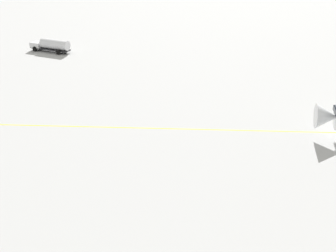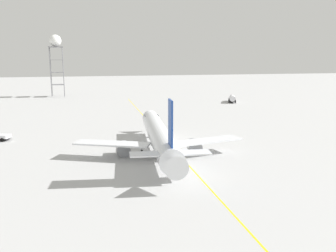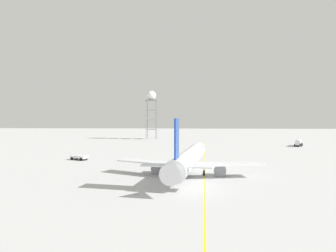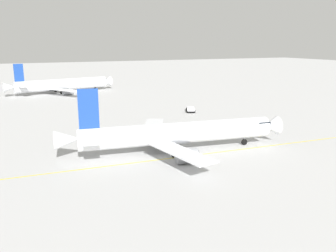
# 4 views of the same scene
# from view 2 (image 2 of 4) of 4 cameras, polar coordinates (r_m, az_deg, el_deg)

# --- Properties ---
(ground_plane) EXTENTS (600.00, 600.00, 0.00)m
(ground_plane) POSITION_cam_2_polar(r_m,az_deg,el_deg) (60.63, 1.44, -5.23)
(ground_plane) COLOR #B2B2B2
(airliner_main) EXTENTS (40.24, 29.95, 11.55)m
(airliner_main) POSITION_cam_2_polar(r_m,az_deg,el_deg) (62.52, -1.44, -1.84)
(airliner_main) COLOR white
(airliner_main) RESTS_ON ground_plane
(fuel_tanker_truck) EXTENTS (9.50, 6.02, 2.87)m
(fuel_tanker_truck) POSITION_cam_2_polar(r_m,az_deg,el_deg) (140.18, 10.49, 4.49)
(fuel_tanker_truck) COLOR #232326
(fuel_tanker_truck) RESTS_ON ground_plane
(radar_tower) EXTENTS (6.27, 6.27, 27.50)m
(radar_tower) POSITION_cam_2_polar(r_m,az_deg,el_deg) (165.94, -18.00, 12.56)
(radar_tower) COLOR slate
(radar_tower) RESTS_ON ground_plane
(taxiway_centreline) EXTENTS (177.60, 10.33, 0.01)m
(taxiway_centreline) POSITION_cam_2_polar(r_m,az_deg,el_deg) (64.19, 1.41, -4.30)
(taxiway_centreline) COLOR yellow
(taxiway_centreline) RESTS_ON ground_plane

